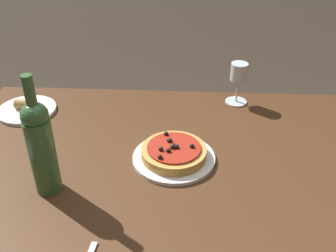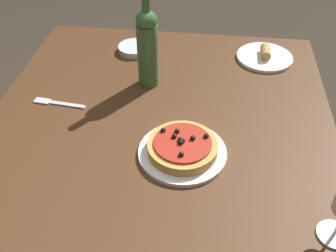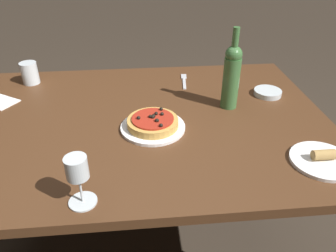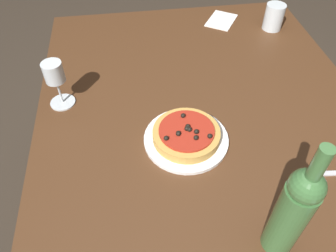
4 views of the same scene
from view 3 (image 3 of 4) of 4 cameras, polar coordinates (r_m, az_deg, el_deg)
The scene contains 10 objects.
ground_plane at distance 1.82m, azimuth -3.65°, elevation -19.79°, with size 14.00×14.00×0.00m, color #382D23.
dining_table at distance 1.35m, azimuth -4.63°, elevation -1.53°, with size 1.49×1.05×0.76m.
dinner_plate at distance 1.23m, azimuth -2.74°, elevation -0.21°, with size 0.24×0.24×0.01m.
pizza at distance 1.22m, azimuth -2.76°, elevation 0.69°, with size 0.19×0.19×0.05m.
wine_glass at distance 0.90m, azimuth -15.62°, elevation -7.78°, with size 0.08×0.08×0.16m.
wine_bottle at distance 1.35m, azimuth 10.92°, elevation 8.68°, with size 0.07×0.07×0.33m.
water_cup at distance 1.71m, azimuth -23.01°, elevation 8.49°, with size 0.08×0.08×0.10m.
side_bowl at distance 1.54m, azimuth 16.89°, elevation 5.60°, with size 0.12×0.12×0.02m.
fork at distance 1.62m, azimuth 2.74°, elevation 7.93°, with size 0.04×0.17×0.00m.
side_plate at distance 1.18m, azimuth 25.18°, elevation -5.34°, with size 0.21×0.21×0.05m.
Camera 3 is at (-0.00, 1.12, 1.43)m, focal length 35.00 mm.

